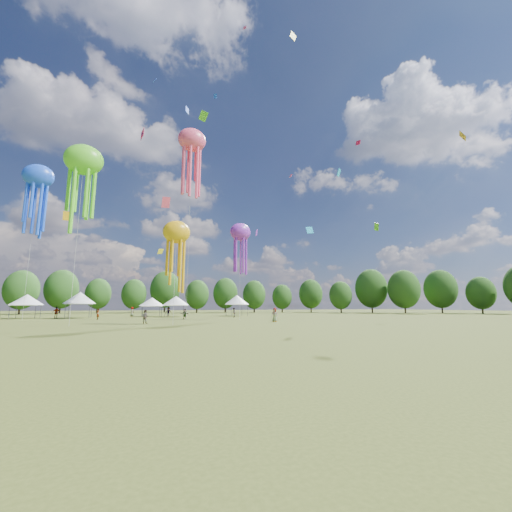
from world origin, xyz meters
name	(u,v)px	position (x,y,z in m)	size (l,w,h in m)	color
ground	(357,372)	(0.00, 0.00, 0.00)	(300.00, 300.00, 0.00)	#384416
spectator_near	(145,317)	(-4.67, 30.75, 0.78)	(0.76, 0.59, 1.57)	gray
spectators_far	(165,313)	(-0.53, 48.58, 0.88)	(29.62, 30.85, 1.90)	gray
festival_tents	(140,300)	(-4.43, 55.15, 3.12)	(41.73, 7.75, 4.41)	#47474C
show_kites	(128,186)	(-7.51, 38.29, 18.83)	(33.31, 23.93, 30.05)	#5BE125
small_kites	(167,146)	(-1.90, 43.80, 28.86)	(68.80, 68.48, 46.74)	#5BE125
treeline	(142,284)	(-3.87, 62.51, 6.54)	(201.57, 95.24, 13.43)	#38281C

